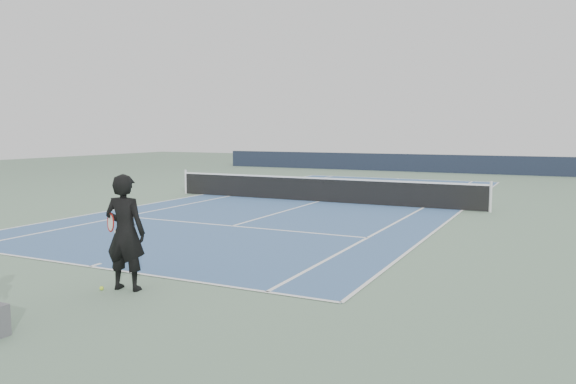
% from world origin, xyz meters
% --- Properties ---
extents(ground, '(80.00, 80.00, 0.00)m').
position_xyz_m(ground, '(0.00, 0.00, 0.00)').
color(ground, slate).
extents(court_surface, '(10.97, 23.77, 0.01)m').
position_xyz_m(court_surface, '(0.00, 0.00, 0.01)').
color(court_surface, '#3C5F8E').
rests_on(court_surface, ground).
extents(tennis_net, '(12.90, 0.10, 1.07)m').
position_xyz_m(tennis_net, '(0.00, 0.00, 0.50)').
color(tennis_net, silver).
rests_on(tennis_net, ground).
extents(windscreen_far, '(30.00, 0.25, 1.20)m').
position_xyz_m(windscreen_far, '(0.00, 17.88, 0.60)').
color(windscreen_far, black).
rests_on(windscreen_far, ground).
extents(tennis_player, '(0.88, 0.68, 2.04)m').
position_xyz_m(tennis_player, '(1.81, -12.80, 1.02)').
color(tennis_player, black).
rests_on(tennis_player, ground).
extents(tennis_ball, '(0.07, 0.07, 0.07)m').
position_xyz_m(tennis_ball, '(1.44, -13.03, 0.04)').
color(tennis_ball, '#BDE12E').
rests_on(tennis_ball, ground).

